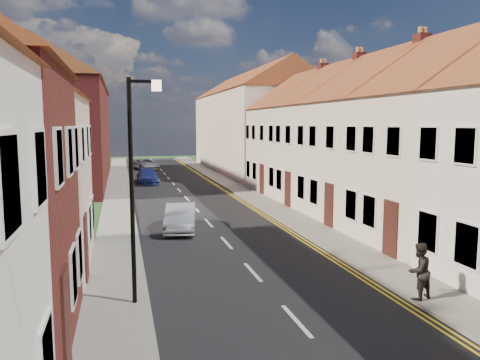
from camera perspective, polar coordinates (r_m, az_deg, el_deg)
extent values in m
cube|color=black|center=(23.42, -3.83, -5.28)|extent=(7.00, 90.00, 0.02)
cube|color=#A69F96|center=(23.04, -14.70, -5.57)|extent=(1.80, 90.00, 0.12)
cube|color=#A69F96|center=(24.58, 6.34, -4.61)|extent=(1.80, 90.00, 0.12)
cube|color=beige|center=(21.01, 25.56, 0.92)|extent=(8.00, 5.00, 6.00)
cube|color=beige|center=(25.37, 17.74, 2.17)|extent=(8.00, 5.80, 6.00)
cube|color=maroon|center=(23.61, 21.26, 14.37)|extent=(0.60, 0.60, 1.60)
cube|color=beige|center=(30.07, 12.28, 3.02)|extent=(8.00, 5.00, 6.00)
cube|color=maroon|center=(28.51, 14.30, 13.24)|extent=(0.60, 0.60, 1.60)
cube|color=beige|center=(34.97, 8.31, 3.63)|extent=(8.00, 5.80, 6.00)
cube|color=maroon|center=(32.97, 10.05, 12.45)|extent=(0.60, 0.60, 1.60)
cube|color=beige|center=(49.40, 1.46, 5.78)|extent=(8.00, 24.00, 8.00)
cube|color=maroon|center=(42.84, -21.34, 5.15)|extent=(8.00, 24.00, 8.00)
cylinder|color=black|center=(12.65, -13.05, -1.54)|extent=(0.12, 0.12, 6.00)
cube|color=black|center=(12.58, -11.79, 11.69)|extent=(0.70, 0.08, 0.08)
cube|color=#FFD899|center=(12.60, -10.16, 11.26)|extent=(0.25, 0.15, 0.28)
imported|color=#9C9EA3|center=(21.87, -7.25, -4.54)|extent=(1.96, 3.98, 1.26)
imported|color=navy|center=(39.52, -11.21, 0.44)|extent=(1.73, 4.15, 1.20)
imported|color=#9B9EA3|center=(51.53, -11.36, 1.90)|extent=(2.97, 4.62, 1.18)
imported|color=black|center=(13.98, 20.97, -10.32)|extent=(0.90, 0.78, 1.58)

